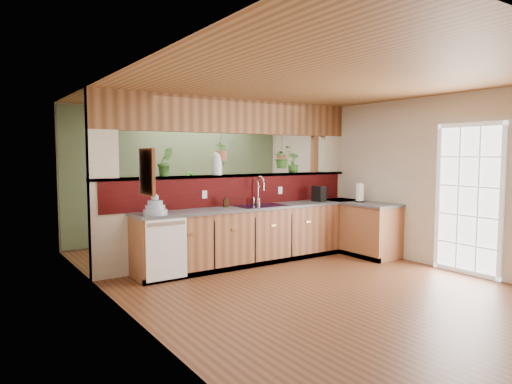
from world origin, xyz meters
TOP-DOWN VIEW (x-y plane):
  - ground at (0.00, 0.00)m, footprint 4.60×7.00m
  - ceiling at (0.00, 0.00)m, footprint 4.60×7.00m
  - wall_back at (0.00, 3.50)m, footprint 4.60×0.02m
  - wall_left at (-2.30, 0.00)m, footprint 0.02×7.00m
  - wall_right at (2.30, 0.00)m, footprint 0.02×7.00m
  - pass_through_partition at (0.03, 1.35)m, footprint 4.60×0.21m
  - pass_through_ledge at (0.00, 1.35)m, footprint 4.60×0.21m
  - header_beam at (0.00, 1.35)m, footprint 4.60×0.15m
  - sage_backwall at (0.00, 3.48)m, footprint 4.55×0.02m
  - countertop at (0.84, 0.87)m, footprint 4.14×1.52m
  - dishwasher at (-1.48, 0.66)m, footprint 0.58×0.03m
  - navy_sink at (0.25, 0.98)m, footprint 0.82×0.50m
  - french_door at (2.27, -1.30)m, footprint 0.06×1.02m
  - framed_print at (-2.27, -0.80)m, footprint 0.04×0.35m
  - faucet at (0.34, 1.13)m, footprint 0.21×0.20m
  - dish_stack at (-1.55, 0.86)m, footprint 0.32×0.32m
  - soap_dispenser at (-0.30, 1.12)m, footprint 0.10×0.10m
  - coffee_maker at (1.46, 0.95)m, footprint 0.14×0.24m
  - paper_towel at (1.98, 0.48)m, footprint 0.16×0.16m
  - glass_jar at (-0.32, 1.35)m, footprint 0.16×0.16m
  - ledge_plant_left at (-1.19, 1.35)m, footprint 0.25×0.20m
  - ledge_plant_right at (1.20, 1.35)m, footprint 0.25×0.25m
  - hanging_plant_a at (-0.25, 1.35)m, footprint 0.20×0.18m
  - hanging_plant_b at (0.96, 1.35)m, footprint 0.39×0.36m
  - shelving_console at (-0.42, 3.25)m, footprint 1.36×0.48m
  - shelf_plant_a at (-1.03, 3.25)m, footprint 0.22×0.17m
  - shelf_plant_b at (0.12, 3.25)m, footprint 0.25×0.25m
  - floor_plant at (0.48, 2.16)m, footprint 0.65×0.56m

SIDE VIEW (x-z plane):
  - ground at x=0.00m, z-range -0.01..0.01m
  - floor_plant at x=0.48m, z-range 0.00..0.72m
  - countertop at x=0.84m, z-range 0.00..0.90m
  - dishwasher at x=-1.48m, z-range 0.05..0.87m
  - shelving_console at x=-0.42m, z-range 0.06..0.94m
  - navy_sink at x=0.25m, z-range 0.73..0.91m
  - dish_stack at x=-1.55m, z-range 0.85..1.13m
  - soap_dispenser at x=-0.30m, z-range 0.90..1.08m
  - coffee_maker at x=1.46m, z-range 0.89..1.15m
  - french_door at x=2.27m, z-range -0.03..2.13m
  - paper_towel at x=1.98m, z-range 0.88..1.22m
  - shelf_plant_a at x=-1.03m, z-range 0.94..1.32m
  - faucet at x=0.34m, z-range 0.92..1.38m
  - shelf_plant_b at x=0.12m, z-range 0.94..1.38m
  - pass_through_partition at x=0.03m, z-range -0.11..2.49m
  - wall_back at x=0.00m, z-range 0.00..2.60m
  - wall_left at x=-2.30m, z-range 0.00..2.60m
  - wall_right at x=2.30m, z-range 0.00..2.60m
  - sage_backwall at x=0.00m, z-range 0.02..2.58m
  - pass_through_ledge at x=0.00m, z-range 1.35..1.39m
  - framed_print at x=-2.27m, z-range 1.32..1.78m
  - ledge_plant_right at x=1.20m, z-range 1.39..1.75m
  - glass_jar at x=-0.32m, z-range 1.39..1.75m
  - ledge_plant_left at x=-1.19m, z-range 1.39..1.82m
  - hanging_plant_b at x=0.96m, z-range 1.58..2.08m
  - hanging_plant_a at x=-0.25m, z-range 1.60..2.10m
  - header_beam at x=0.00m, z-range 2.05..2.60m
  - ceiling at x=0.00m, z-range 2.60..2.60m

